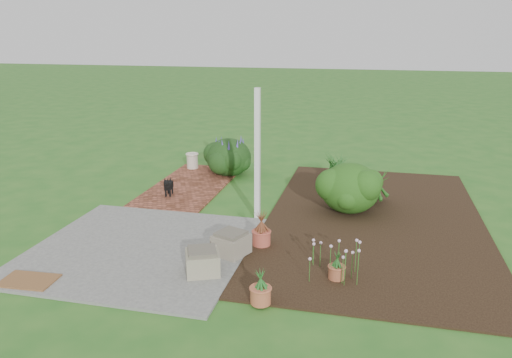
% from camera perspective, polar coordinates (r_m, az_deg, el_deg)
% --- Properties ---
extents(ground, '(80.00, 80.00, 0.00)m').
position_cam_1_polar(ground, '(9.64, -1.72, -4.57)').
color(ground, '#286720').
rests_on(ground, ground).
extents(concrete_patio, '(3.50, 3.50, 0.04)m').
position_cam_1_polar(concrete_patio, '(8.54, -13.05, -7.75)').
color(concrete_patio, '#5F5F5C').
rests_on(concrete_patio, ground).
extents(brick_path, '(1.60, 3.50, 0.04)m').
position_cam_1_polar(brick_path, '(11.71, -7.52, -0.74)').
color(brick_path, brown).
rests_on(brick_path, ground).
extents(garden_bed, '(4.00, 7.00, 0.03)m').
position_cam_1_polar(garden_bed, '(9.80, 13.38, -4.58)').
color(garden_bed, black).
rests_on(garden_bed, ground).
extents(veranda_post, '(0.10, 0.10, 2.50)m').
position_cam_1_polar(veranda_post, '(9.28, 0.17, 2.70)').
color(veranda_post, white).
rests_on(veranda_post, ground).
extents(stone_trough_near, '(0.63, 0.63, 0.32)m').
position_cam_1_polar(stone_trough_near, '(7.49, -6.13, -9.47)').
color(stone_trough_near, gray).
rests_on(stone_trough_near, concrete_patio).
extents(stone_trough_mid, '(0.52, 0.52, 0.27)m').
position_cam_1_polar(stone_trough_mid, '(8.12, -2.51, -7.44)').
color(stone_trough_mid, gray).
rests_on(stone_trough_mid, concrete_patio).
extents(stone_trough_far, '(0.63, 0.63, 0.32)m').
position_cam_1_polar(stone_trough_far, '(8.05, -2.86, -7.47)').
color(stone_trough_far, '#756B5B').
rests_on(stone_trough_far, concrete_patio).
extents(coir_doormat, '(0.80, 0.54, 0.02)m').
position_cam_1_polar(coir_doormat, '(7.97, -24.56, -10.50)').
color(coir_doormat, brown).
rests_on(coir_doormat, concrete_patio).
extents(black_dog, '(0.19, 0.46, 0.40)m').
position_cam_1_polar(black_dog, '(10.93, -9.99, -0.71)').
color(black_dog, black).
rests_on(black_dog, brick_path).
extents(cream_ceramic_urn, '(0.31, 0.31, 0.38)m').
position_cam_1_polar(cream_ceramic_urn, '(13.06, -7.29, 2.07)').
color(cream_ceramic_urn, beige).
rests_on(cream_ceramic_urn, brick_path).
extents(evergreen_shrub, '(1.49, 1.49, 1.00)m').
position_cam_1_polar(evergreen_shrub, '(9.99, 10.70, -0.87)').
color(evergreen_shrub, '#0F3C10').
rests_on(evergreen_shrub, garden_bed).
extents(agapanthus_clump_back, '(1.19, 1.19, 0.84)m').
position_cam_1_polar(agapanthus_clump_back, '(10.67, 13.45, -0.36)').
color(agapanthus_clump_back, '#194110').
rests_on(agapanthus_clump_back, garden_bed).
extents(agapanthus_clump_front, '(1.15, 1.15, 0.84)m').
position_cam_1_polar(agapanthus_clump_front, '(11.98, 9.12, 1.74)').
color(agapanthus_clump_front, '#0D3914').
rests_on(agapanthus_clump_front, garden_bed).
extents(pink_flower_patch, '(1.10, 1.10, 0.56)m').
position_cam_1_polar(pink_flower_patch, '(7.40, 8.91, -8.98)').
color(pink_flower_patch, '#113D0F').
rests_on(pink_flower_patch, garden_bed).
extents(terracotta_pot_bronze, '(0.36, 0.36, 0.25)m').
position_cam_1_polar(terracotta_pot_bronze, '(8.40, 0.62, -6.73)').
color(terracotta_pot_bronze, '#B7503E').
rests_on(terracotta_pot_bronze, garden_bed).
extents(terracotta_pot_small_left, '(0.29, 0.29, 0.20)m').
position_cam_1_polar(terracotta_pot_small_left, '(7.42, 9.19, -10.47)').
color(terracotta_pot_small_left, '#A25736').
rests_on(terracotta_pot_small_left, garden_bed).
extents(terracotta_pot_small_right, '(0.30, 0.30, 0.23)m').
position_cam_1_polar(terracotta_pot_small_right, '(6.72, 0.53, -13.15)').
color(terracotta_pot_small_right, '#B35B3C').
rests_on(terracotta_pot_small_right, garden_bed).
extents(purple_flowering_bush, '(1.47, 1.47, 0.95)m').
position_cam_1_polar(purple_flowering_bush, '(12.45, -3.15, 2.60)').
color(purple_flowering_bush, black).
rests_on(purple_flowering_bush, ground).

